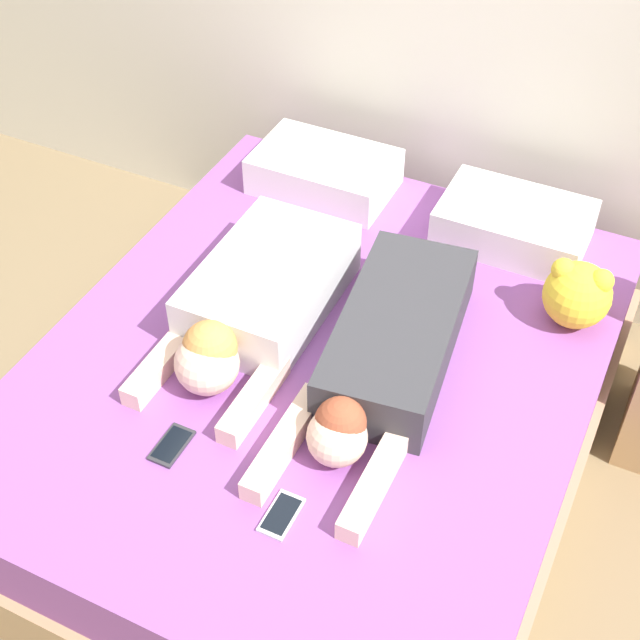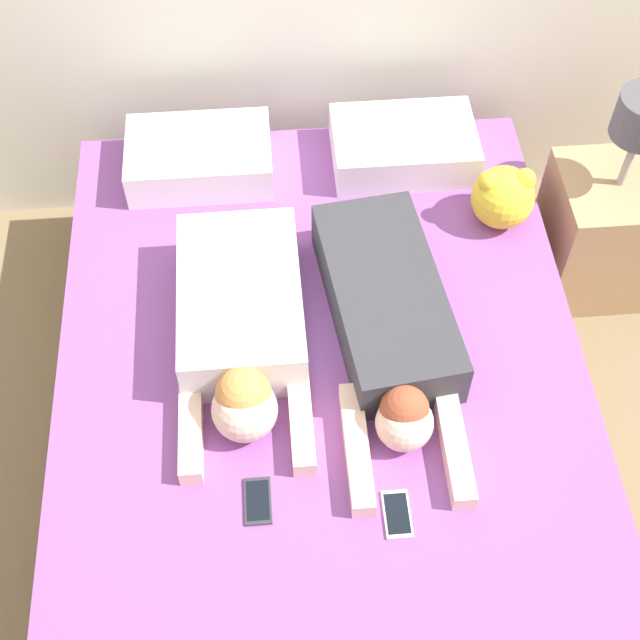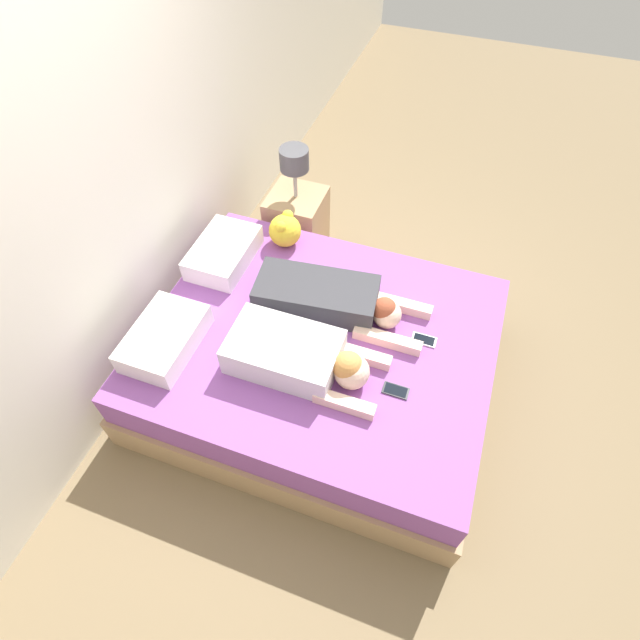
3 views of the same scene
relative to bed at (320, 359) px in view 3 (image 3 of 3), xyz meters
name	(u,v)px [view 3 (image 3 of 3)]	position (x,y,z in m)	size (l,w,h in m)	color
ground_plane	(320,380)	(0.00, 0.00, -0.26)	(12.00, 12.00, 0.00)	#7F6B4C
wall_back	(108,190)	(0.00, 1.23, 1.04)	(12.00, 0.06, 2.60)	silver
bed	(320,359)	(0.00, 0.00, 0.00)	(1.79, 2.16, 0.53)	tan
pillow_head_left	(165,338)	(-0.39, 0.84, 0.34)	(0.54, 0.36, 0.15)	white
pillow_head_right	(223,253)	(0.39, 0.84, 0.34)	(0.54, 0.36, 0.15)	white
person_left	(301,357)	(-0.25, 0.03, 0.37)	(0.41, 0.92, 0.23)	silver
person_right	(331,299)	(0.23, 0.00, 0.36)	(0.44, 1.12, 0.21)	#333338
cell_phone_left	(396,390)	(-0.23, -0.54, 0.27)	(0.08, 0.15, 0.01)	#2D2D33
cell_phone_right	(424,340)	(0.18, -0.61, 0.27)	(0.08, 0.15, 0.01)	silver
plush_toy	(285,230)	(0.70, 0.51, 0.39)	(0.23, 0.23, 0.24)	yellow
nightstand	(297,220)	(1.18, 0.62, 0.07)	(0.42, 0.42, 0.97)	tan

